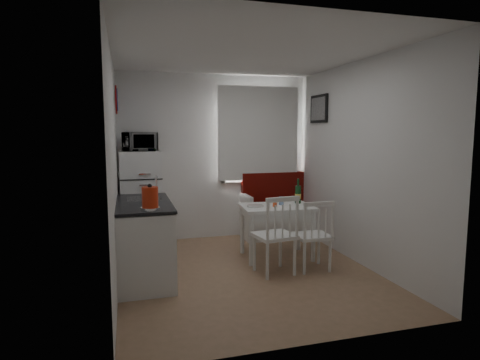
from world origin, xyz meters
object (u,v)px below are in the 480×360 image
object	(u,v)px
fridge	(141,200)
microwave	(140,142)
dining_table	(277,212)
chair_left	(277,227)
kettle	(150,198)
chair_right	(316,228)
kitchen_counter	(144,240)
bench	(285,215)
wine_bottle	(298,191)

from	to	relation	value
fridge	microwave	world-z (taller)	microwave
dining_table	fridge	bearing A→B (deg)	155.80
chair_left	kettle	world-z (taller)	kettle
chair_right	microwave	distance (m)	2.73
chair_left	chair_right	xyz separation A→B (m)	(0.50, 0.01, -0.05)
kitchen_counter	dining_table	distance (m)	1.79
bench	dining_table	xyz separation A→B (m)	(-0.55, -1.06, 0.29)
chair_left	chair_right	size ratio (longest dim) A/B	1.09
dining_table	wine_bottle	bearing A→B (deg)	20.23
kitchen_counter	dining_table	size ratio (longest dim) A/B	1.32
chair_left	chair_right	bearing A→B (deg)	-6.99
kitchen_counter	fridge	world-z (taller)	fridge
chair_right	chair_left	bearing A→B (deg)	-177.36
kitchen_counter	chair_right	size ratio (longest dim) A/B	2.80
kettle	wine_bottle	distance (m)	2.27
dining_table	chair_left	size ratio (longest dim) A/B	1.94
dining_table	chair_right	world-z (taller)	chair_right
bench	microwave	bearing A→B (deg)	-175.92
kitchen_counter	dining_table	xyz separation A→B (m)	(1.76, 0.30, 0.18)
kitchen_counter	chair_left	distance (m)	1.56
dining_table	kettle	distance (m)	1.95
fridge	chair_left	bearing A→B (deg)	-47.26
dining_table	bench	bearing A→B (deg)	66.66
chair_left	microwave	xyz separation A→B (m)	(-1.49, 1.56, 0.97)
microwave	kettle	bearing A→B (deg)	-89.01
chair_left	bench	bearing A→B (deg)	57.10
chair_left	microwave	bearing A→B (deg)	125.69
chair_right	fridge	xyz separation A→B (m)	(-1.99, 1.61, 0.17)
fridge	kettle	distance (m)	1.81
chair_right	wine_bottle	xyz separation A→B (m)	(0.10, 0.76, 0.34)
chair_right	kettle	xyz separation A→B (m)	(-1.96, -0.17, 0.49)
kettle	bench	bearing A→B (deg)	39.90
kettle	kitchen_counter	bearing A→B (deg)	95.28
kitchen_counter	wine_bottle	size ratio (longest dim) A/B	3.84
dining_table	chair_right	distance (m)	0.71
bench	kettle	xyz separation A→B (m)	(-2.26, -1.89, 0.69)
bench	chair_left	size ratio (longest dim) A/B	2.80
microwave	kettle	xyz separation A→B (m)	(0.03, -1.73, -0.53)
bench	wine_bottle	bearing A→B (deg)	-102.00
chair_right	kettle	size ratio (longest dim) A/B	1.79
chair_right	fridge	world-z (taller)	fridge
fridge	wine_bottle	world-z (taller)	fridge
dining_table	microwave	xyz separation A→B (m)	(-1.74, 0.89, 0.93)
kitchen_counter	chair_right	world-z (taller)	kitchen_counter
chair_left	kettle	size ratio (longest dim) A/B	1.95
dining_table	kettle	world-z (taller)	kettle
chair_left	microwave	distance (m)	2.37
chair_right	microwave	world-z (taller)	microwave
kitchen_counter	bench	xyz separation A→B (m)	(2.31, 1.36, -0.11)
bench	chair_right	distance (m)	1.76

